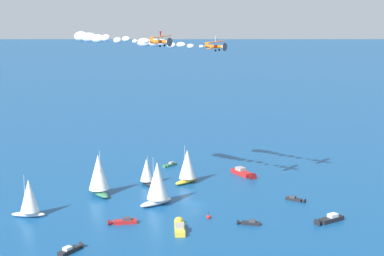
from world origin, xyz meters
name	(u,v)px	position (x,y,z in m)	size (l,w,h in m)	color
ground_plane	(195,204)	(0.00, 0.00, 0.00)	(2000.00, 2000.00, 0.00)	navy
motorboat_near_centre	(121,222)	(23.55, -7.91, 0.58)	(6.38, 6.77, 2.15)	#B21E1E
motorboat_far_port	(248,223)	(6.69, 19.90, 0.46)	(3.54, 6.07, 1.72)	black
motorboat_far_stbd	(328,220)	(-5.79, 36.74, 0.69)	(9.01, 5.66, 2.57)	black
sailboat_inshore	(187,166)	(-16.88, -13.61, 5.61)	(9.84, 6.05, 12.28)	gold
motorboat_offshore	(296,199)	(-17.99, 22.93, 0.46)	(1.56, 5.83, 1.69)	black
sailboat_trailing	(29,198)	(32.12, -31.92, 5.25)	(6.99, 8.92, 11.51)	white
sailboat_ahead	(157,183)	(5.84, -9.06, 6.38)	(11.26, 7.40, 13.99)	white
motorboat_mid_cluster	(244,173)	(-33.63, -1.98, 0.84)	(7.23, 10.91, 3.13)	#B21E1E
sailboat_outer_ring_a	(99,174)	(7.67, -28.85, 6.28)	(7.90, 10.88, 13.76)	#33704C
motorboat_outer_ring_b	(169,165)	(-30.70, -29.85, 0.46)	(6.06, 2.44, 1.71)	#33704C
motorboat_outer_ring_c	(179,227)	(19.23, 7.20, 0.75)	(9.29, 7.62, 2.80)	gold
sailboat_outer_ring_d	(147,171)	(-8.55, -23.28, 4.27)	(5.60, 7.29, 9.35)	black
motorboat_outer_ring_e	(72,249)	(43.79, -6.09, 0.54)	(6.87, 1.83, 1.99)	black
marker_buoy	(209,217)	(8.07, 9.07, 0.39)	(1.10, 1.10, 2.10)	red
biplane_lead	(216,46)	(-8.91, 1.12, 43.96)	(7.33, 6.84, 3.58)	orange
wingwalker_lead	(216,38)	(-8.85, 1.13, 46.12)	(1.50, 0.23, 1.53)	white
smoke_trail_lead	(157,43)	(-10.94, -20.39, 43.92)	(4.53, 24.90, 2.79)	silver
biplane_wingman	(161,41)	(8.51, -5.49, 45.96)	(7.33, 6.84, 3.58)	orange
wingwalker_wingman	(160,33)	(8.57, -5.49, 48.11)	(1.50, 0.23, 1.53)	red
smoke_trail_wingman	(94,38)	(6.21, -30.07, 46.01)	(5.16, 28.47, 3.22)	silver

